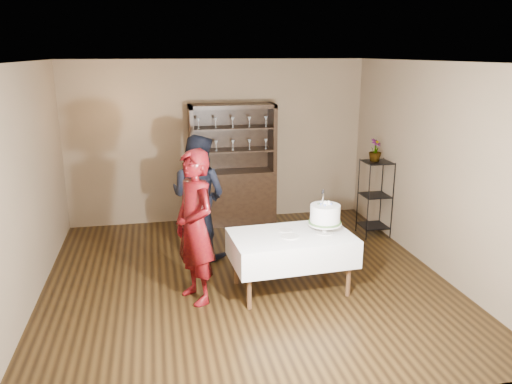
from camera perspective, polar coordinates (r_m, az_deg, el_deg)
floor at (r=6.48m, az=-1.15°, el=-9.95°), size 5.00×5.00×0.00m
ceiling at (r=5.84m, az=-1.30°, el=14.66°), size 5.00×5.00×0.00m
back_wall at (r=8.44m, az=-4.34°, el=5.73°), size 5.00×0.02×2.70m
wall_left at (r=6.10m, az=-24.99°, el=0.39°), size 0.02×5.00×2.70m
wall_right at (r=6.91m, az=19.63°, el=2.62°), size 0.02×5.00×2.70m
china_hutch at (r=8.37m, az=-2.66°, el=0.88°), size 1.40×0.48×2.00m
plant_etagere at (r=8.00m, az=13.45°, el=-0.36°), size 0.42×0.42×1.20m
cake_table at (r=6.02m, az=4.05°, el=-6.38°), size 1.48×0.97×0.71m
woman at (r=5.70m, az=-7.01°, el=-4.02°), size 0.66×0.77×1.79m
man at (r=6.98m, az=-6.63°, el=-0.52°), size 1.07×1.03×1.74m
cake at (r=5.99m, az=7.89°, el=-2.68°), size 0.42×0.42×0.55m
plate_near at (r=5.88m, az=3.90°, el=-5.09°), size 0.23×0.23×0.01m
plate_far at (r=6.07m, az=3.41°, el=-4.41°), size 0.22×0.22×0.01m
potted_plant at (r=7.86m, az=13.47°, el=4.67°), size 0.27×0.27×0.35m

